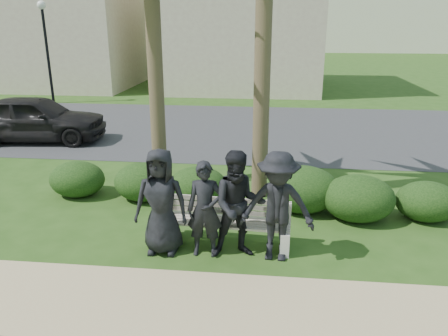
{
  "coord_description": "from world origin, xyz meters",
  "views": [
    {
      "loc": [
        0.65,
        -6.49,
        3.49
      ],
      "look_at": [
        -0.15,
        1.0,
        0.94
      ],
      "focal_mm": 35.0,
      "sensor_mm": 36.0,
      "label": 1
    }
  ],
  "objects_px": {
    "street_lamp": "(45,34)",
    "man_b": "(205,210)",
    "park_bench": "(224,226)",
    "car_a": "(35,118)",
    "man_c": "(239,205)",
    "man_d": "(277,207)",
    "man_a": "(161,202)"
  },
  "relations": [
    {
      "from": "park_bench",
      "to": "man_a",
      "type": "bearing_deg",
      "value": -158.93
    },
    {
      "from": "street_lamp",
      "to": "man_b",
      "type": "xyz_separation_m",
      "value": [
        8.72,
        -12.46,
        -2.18
      ]
    },
    {
      "from": "street_lamp",
      "to": "man_b",
      "type": "bearing_deg",
      "value": -55.03
    },
    {
      "from": "man_b",
      "to": "man_c",
      "type": "bearing_deg",
      "value": 1.08
    },
    {
      "from": "park_bench",
      "to": "car_a",
      "type": "distance_m",
      "value": 8.66
    },
    {
      "from": "man_a",
      "to": "man_d",
      "type": "relative_size",
      "value": 0.98
    },
    {
      "from": "park_bench",
      "to": "man_d",
      "type": "height_order",
      "value": "man_d"
    },
    {
      "from": "man_d",
      "to": "car_a",
      "type": "distance_m",
      "value": 9.51
    },
    {
      "from": "street_lamp",
      "to": "man_c",
      "type": "xyz_separation_m",
      "value": [
        9.23,
        -12.44,
        -2.1
      ]
    },
    {
      "from": "park_bench",
      "to": "car_a",
      "type": "height_order",
      "value": "car_a"
    },
    {
      "from": "street_lamp",
      "to": "man_d",
      "type": "bearing_deg",
      "value": -51.82
    },
    {
      "from": "man_a",
      "to": "man_b",
      "type": "distance_m",
      "value": 0.69
    },
    {
      "from": "car_a",
      "to": "man_a",
      "type": "bearing_deg",
      "value": -144.16
    },
    {
      "from": "man_d",
      "to": "man_a",
      "type": "bearing_deg",
      "value": -176.31
    },
    {
      "from": "street_lamp",
      "to": "car_a",
      "type": "xyz_separation_m",
      "value": [
        2.62,
        -6.25,
        -2.25
      ]
    },
    {
      "from": "man_d",
      "to": "car_a",
      "type": "xyz_separation_m",
      "value": [
        -7.19,
        6.22,
        -0.16
      ]
    },
    {
      "from": "man_a",
      "to": "man_d",
      "type": "distance_m",
      "value": 1.78
    },
    {
      "from": "man_b",
      "to": "car_a",
      "type": "bearing_deg",
      "value": 132.84
    },
    {
      "from": "man_b",
      "to": "man_d",
      "type": "relative_size",
      "value": 0.88
    },
    {
      "from": "park_bench",
      "to": "man_a",
      "type": "relative_size",
      "value": 1.27
    },
    {
      "from": "street_lamp",
      "to": "park_bench",
      "type": "bearing_deg",
      "value": -53.51
    },
    {
      "from": "man_a",
      "to": "street_lamp",
      "type": "bearing_deg",
      "value": 123.36
    },
    {
      "from": "man_a",
      "to": "car_a",
      "type": "xyz_separation_m",
      "value": [
        -5.41,
        6.18,
        -0.15
      ]
    },
    {
      "from": "man_a",
      "to": "man_d",
      "type": "height_order",
      "value": "man_d"
    },
    {
      "from": "man_c",
      "to": "car_a",
      "type": "height_order",
      "value": "man_c"
    },
    {
      "from": "man_c",
      "to": "man_d",
      "type": "bearing_deg",
      "value": -14.05
    },
    {
      "from": "man_a",
      "to": "man_b",
      "type": "height_order",
      "value": "man_a"
    },
    {
      "from": "man_d",
      "to": "car_a",
      "type": "relative_size",
      "value": 0.42
    },
    {
      "from": "man_b",
      "to": "man_c",
      "type": "height_order",
      "value": "man_c"
    },
    {
      "from": "street_lamp",
      "to": "car_a",
      "type": "bearing_deg",
      "value": -67.27
    },
    {
      "from": "park_bench",
      "to": "man_a",
      "type": "distance_m",
      "value": 1.12
    },
    {
      "from": "park_bench",
      "to": "man_b",
      "type": "height_order",
      "value": "man_b"
    }
  ]
}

